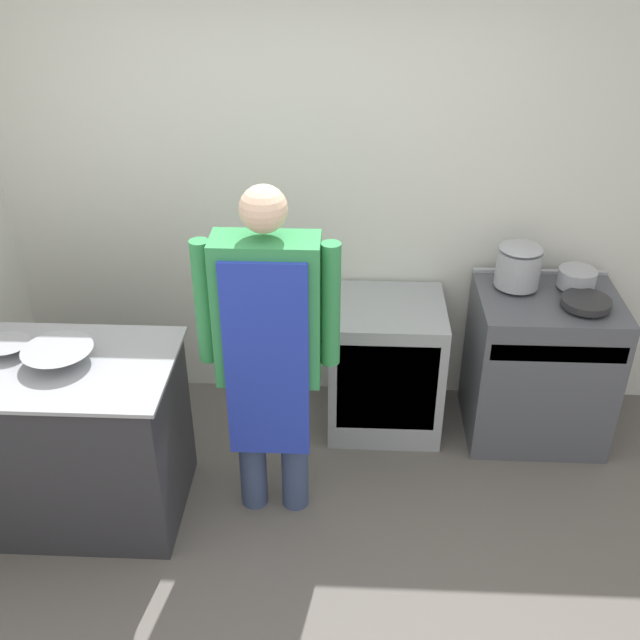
{
  "coord_description": "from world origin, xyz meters",
  "views": [
    {
      "loc": [
        0.24,
        -2.23,
        2.88
      ],
      "look_at": [
        0.09,
        0.97,
        0.98
      ],
      "focal_mm": 42.0,
      "sensor_mm": 36.0,
      "label": 1
    }
  ],
  "objects": [
    {
      "name": "ground_plane",
      "position": [
        0.0,
        0.0,
        0.0
      ],
      "size": [
        14.0,
        14.0,
        0.0
      ],
      "primitive_type": "plane",
      "color": "#5B5651"
    },
    {
      "name": "wall_back",
      "position": [
        0.0,
        1.78,
        1.35
      ],
      "size": [
        8.0,
        0.05,
        2.7
      ],
      "color": "silver",
      "rests_on": "ground_plane"
    },
    {
      "name": "prep_counter",
      "position": [
        -1.16,
        0.63,
        0.45
      ],
      "size": [
        1.13,
        0.73,
        0.9
      ],
      "color": "#2D2D33",
      "rests_on": "ground_plane"
    },
    {
      "name": "stove",
      "position": [
        1.33,
        1.39,
        0.45
      ],
      "size": [
        0.77,
        0.63,
        0.92
      ],
      "color": "#4C4F56",
      "rests_on": "ground_plane"
    },
    {
      "name": "fridge_unit",
      "position": [
        0.45,
        1.43,
        0.4
      ],
      "size": [
        0.65,
        0.6,
        0.8
      ],
      "color": "#93999E",
      "rests_on": "ground_plane"
    },
    {
      "name": "person_cook",
      "position": [
        -0.14,
        0.69,
        1.02
      ],
      "size": [
        0.66,
        0.24,
        1.78
      ],
      "color": "#38476B",
      "rests_on": "ground_plane"
    },
    {
      "name": "mixing_bowl",
      "position": [
        -1.12,
        0.64,
        0.95
      ],
      "size": [
        0.33,
        0.33,
        0.08
      ],
      "color": "#9EA0A8",
      "rests_on": "prep_counter"
    },
    {
      "name": "small_bowl",
      "position": [
        -1.4,
        0.71,
        0.93
      ],
      "size": [
        0.22,
        0.22,
        0.06
      ],
      "color": "#9EA0A8",
      "rests_on": "prep_counter"
    },
    {
      "name": "stock_pot",
      "position": [
        1.16,
        1.5,
        1.04
      ],
      "size": [
        0.25,
        0.25,
        0.25
      ],
      "color": "#9EA0A8",
      "rests_on": "stove"
    },
    {
      "name": "saute_pan",
      "position": [
        1.49,
        1.28,
        0.94
      ],
      "size": [
        0.26,
        0.26,
        0.04
      ],
      "color": "#262628",
      "rests_on": "stove"
    },
    {
      "name": "sauce_pot",
      "position": [
        1.49,
        1.5,
        0.97
      ],
      "size": [
        0.21,
        0.21,
        0.1
      ],
      "color": "#9EA0A8",
      "rests_on": "stove"
    }
  ]
}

